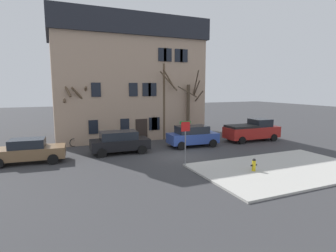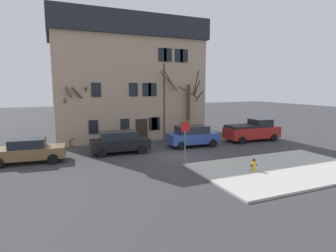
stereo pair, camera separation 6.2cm
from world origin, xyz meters
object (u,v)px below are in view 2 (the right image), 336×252
Objects in this scene: car_black_wagon at (120,142)px; bicycle_leaning at (79,142)px; tree_bare_far at (189,107)px; car_brown_sedan at (28,151)px; fire_hydrant at (254,164)px; building_main at (126,79)px; pickup_truck_red at (252,130)px; street_sign_pole at (185,135)px; tree_bare_mid at (164,99)px; tree_bare_near at (74,111)px; car_blue_wagon at (193,136)px.

car_black_wagon is 4.80m from bicycle_leaning.
car_brown_sedan is (-13.98, -3.67, -2.27)m from tree_bare_far.
tree_bare_far is 11.70m from fire_hydrant.
pickup_truck_red is (9.99, -7.81, -4.90)m from building_main.
fire_hydrant is 0.25× the size of street_sign_pole.
bicycle_leaning is (-5.58, 9.17, -1.67)m from street_sign_pole.
bicycle_leaning is at bearing 179.48° from tree_bare_mid.
tree_bare_near is 2.64m from bicycle_leaning.
street_sign_pole reaches higher than car_black_wagon.
building_main reaches higher than fire_hydrant.
car_brown_sedan is (-8.87, -8.01, -5.06)m from building_main.
tree_bare_far is at bearing -3.30° from bicycle_leaning.
building_main is 19.84× the size of fire_hydrant.
car_brown_sedan reaches higher than bicycle_leaning.
tree_bare_far is at bearing 144.56° from pickup_truck_red.
car_brown_sedan is 0.91× the size of pickup_truck_red.
car_black_wagon is at bearing -143.18° from tree_bare_mid.
pickup_truck_red is (18.86, 0.20, 0.16)m from car_brown_sedan.
car_black_wagon is 1.52× the size of street_sign_pole.
car_blue_wagon is (12.51, 0.23, 0.10)m from car_brown_sedan.
car_blue_wagon reaches higher than car_black_wagon.
car_black_wagon reaches higher than fire_hydrant.
tree_bare_near is 10.65m from tree_bare_far.
car_black_wagon is at bearing 2.49° from car_brown_sedan.
tree_bare_near is at bearing 54.09° from car_brown_sedan.
street_sign_pole is 1.77× the size of bicycle_leaning.
pickup_truck_red is 15.76m from bicycle_leaning.
street_sign_pole reaches higher than car_blue_wagon.
car_blue_wagon is 0.81× the size of pickup_truck_red.
fire_hydrant is 0.45× the size of bicycle_leaning.
tree_bare_far is 1.38× the size of car_brown_sedan.
car_black_wagon is (6.24, 0.27, 0.07)m from car_brown_sedan.
building_main is at bearing 139.69° from tree_bare_far.
car_black_wagon is 1.03× the size of car_blue_wagon.
tree_bare_near is 16.23m from pickup_truck_red.
car_blue_wagon is at bearing 57.34° from street_sign_pole.
tree_bare_mid is at bearing -55.53° from building_main.
bicycle_leaning is (-2.60, 4.00, -0.52)m from car_black_wagon.
building_main reaches higher than street_sign_pole.
street_sign_pole is (-2.26, -9.10, -1.82)m from tree_bare_mid.
tree_bare_mid is (2.62, -3.81, -2.03)m from building_main.
street_sign_pole is at bearing -119.03° from tree_bare_far.
tree_bare_mid is at bearing 76.04° from street_sign_pole.
car_brown_sedan is 6.46× the size of fire_hydrant.
car_brown_sedan is at bearing -179.39° from pickup_truck_red.
bicycle_leaning is (-7.85, 0.07, -3.49)m from tree_bare_mid.
car_brown_sedan is 6.25m from car_black_wagon.
tree_bare_far is 8.93× the size of fire_hydrant.
car_black_wagon is 2.70× the size of bicycle_leaning.
tree_bare_far is at bearing 66.89° from car_blue_wagon.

